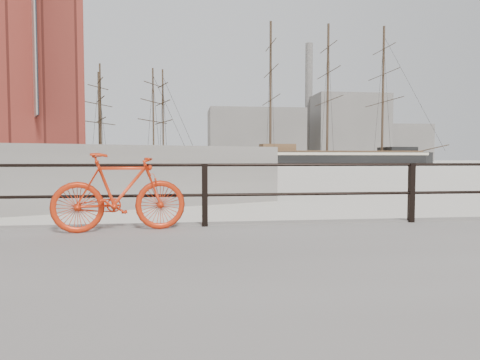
{
  "coord_description": "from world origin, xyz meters",
  "views": [
    {
      "loc": [
        -3.79,
        -6.95,
        1.45
      ],
      "look_at": [
        -2.73,
        1.5,
        1.0
      ],
      "focal_mm": 32.0,
      "sensor_mm": 36.0,
      "label": 1
    }
  ],
  "objects_px": {
    "bicycle": "(120,192)",
    "barque_black": "(327,164)",
    "schooner_mid": "(126,165)",
    "schooner_left": "(133,166)"
  },
  "relations": [
    {
      "from": "bicycle",
      "to": "barque_black",
      "type": "height_order",
      "value": "barque_black"
    },
    {
      "from": "barque_black",
      "to": "schooner_mid",
      "type": "distance_m",
      "value": 45.33
    },
    {
      "from": "bicycle",
      "to": "schooner_mid",
      "type": "bearing_deg",
      "value": 87.56
    },
    {
      "from": "barque_black",
      "to": "schooner_left",
      "type": "bearing_deg",
      "value": -157.27
    },
    {
      "from": "barque_black",
      "to": "schooner_left",
      "type": "distance_m",
      "value": 45.42
    },
    {
      "from": "bicycle",
      "to": "barque_black",
      "type": "xyz_separation_m",
      "value": [
        33.41,
        89.3,
        -0.93
      ]
    },
    {
      "from": "barque_black",
      "to": "schooner_left",
      "type": "xyz_separation_m",
      "value": [
        -41.77,
        -17.84,
        0.0
      ]
    },
    {
      "from": "bicycle",
      "to": "barque_black",
      "type": "distance_m",
      "value": 95.35
    },
    {
      "from": "barque_black",
      "to": "schooner_mid",
      "type": "bearing_deg",
      "value": -166.07
    },
    {
      "from": "bicycle",
      "to": "schooner_mid",
      "type": "distance_m",
      "value": 78.79
    }
  ]
}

